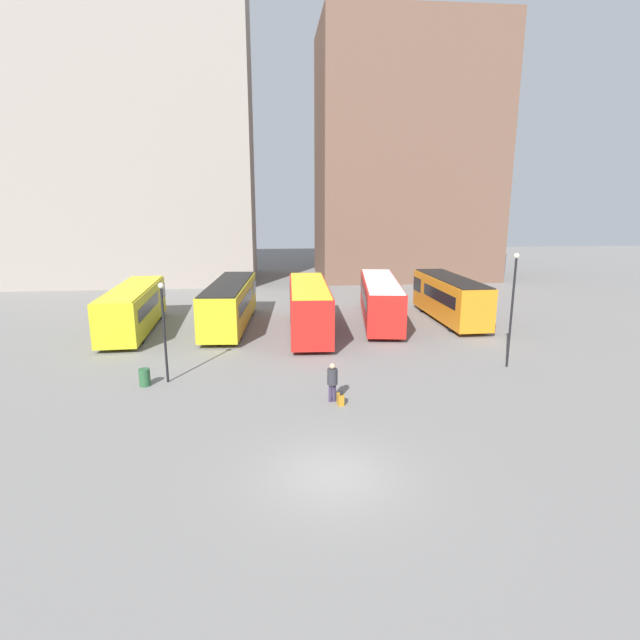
{
  "coord_description": "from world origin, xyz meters",
  "views": [
    {
      "loc": [
        -1.8,
        -14.47,
        8.65
      ],
      "look_at": [
        0.91,
        13.51,
        1.96
      ],
      "focal_mm": 28.0,
      "sensor_mm": 36.0,
      "label": 1
    }
  ],
  "objects_px": {
    "bus_3": "(380,299)",
    "lamp_post_1": "(164,324)",
    "bus_0": "(134,307)",
    "bus_4": "(449,297)",
    "bus_2": "(309,306)",
    "lamp_post_0": "(512,302)",
    "traveler": "(332,379)",
    "suitcase": "(340,399)",
    "trash_bin": "(145,377)",
    "bus_1": "(230,302)"
  },
  "relations": [
    {
      "from": "bus_3",
      "to": "lamp_post_1",
      "type": "bearing_deg",
      "value": 139.58
    },
    {
      "from": "bus_0",
      "to": "bus_4",
      "type": "relative_size",
      "value": 1.1
    },
    {
      "from": "bus_2",
      "to": "bus_4",
      "type": "xyz_separation_m",
      "value": [
        10.63,
        2.51,
        -0.06
      ]
    },
    {
      "from": "bus_4",
      "to": "lamp_post_0",
      "type": "relative_size",
      "value": 1.65
    },
    {
      "from": "lamp_post_1",
      "to": "bus_4",
      "type": "bearing_deg",
      "value": 31.99
    },
    {
      "from": "bus_0",
      "to": "traveler",
      "type": "relative_size",
      "value": 6.2
    },
    {
      "from": "suitcase",
      "to": "trash_bin",
      "type": "relative_size",
      "value": 0.85
    },
    {
      "from": "traveler",
      "to": "lamp_post_1",
      "type": "bearing_deg",
      "value": 59.88
    },
    {
      "from": "bus_0",
      "to": "trash_bin",
      "type": "distance_m",
      "value": 11.48
    },
    {
      "from": "bus_1",
      "to": "lamp_post_1",
      "type": "bearing_deg",
      "value": 172.75
    },
    {
      "from": "traveler",
      "to": "trash_bin",
      "type": "relative_size",
      "value": 2.09
    },
    {
      "from": "suitcase",
      "to": "bus_0",
      "type": "bearing_deg",
      "value": 33.37
    },
    {
      "from": "bus_4",
      "to": "suitcase",
      "type": "xyz_separation_m",
      "value": [
        -10.2,
        -15.04,
        -1.5
      ]
    },
    {
      "from": "bus_2",
      "to": "traveler",
      "type": "height_order",
      "value": "bus_2"
    },
    {
      "from": "bus_0",
      "to": "bus_3",
      "type": "xyz_separation_m",
      "value": [
        17.32,
        1.08,
        0.05
      ]
    },
    {
      "from": "bus_3",
      "to": "bus_4",
      "type": "height_order",
      "value": "bus_4"
    },
    {
      "from": "lamp_post_1",
      "to": "trash_bin",
      "type": "relative_size",
      "value": 5.81
    },
    {
      "from": "bus_4",
      "to": "traveler",
      "type": "bearing_deg",
      "value": 142.91
    },
    {
      "from": "traveler",
      "to": "lamp_post_1",
      "type": "distance_m",
      "value": 8.61
    },
    {
      "from": "suitcase",
      "to": "bus_1",
      "type": "bearing_deg",
      "value": 13.99
    },
    {
      "from": "bus_3",
      "to": "suitcase",
      "type": "height_order",
      "value": "bus_3"
    },
    {
      "from": "bus_2",
      "to": "lamp_post_1",
      "type": "bearing_deg",
      "value": 141.35
    },
    {
      "from": "lamp_post_0",
      "to": "suitcase",
      "type": "bearing_deg",
      "value": -156.1
    },
    {
      "from": "bus_4",
      "to": "trash_bin",
      "type": "relative_size",
      "value": 11.8
    },
    {
      "from": "bus_1",
      "to": "bus_2",
      "type": "height_order",
      "value": "bus_2"
    },
    {
      "from": "bus_4",
      "to": "suitcase",
      "type": "bearing_deg",
      "value": 144.46
    },
    {
      "from": "bus_2",
      "to": "traveler",
      "type": "bearing_deg",
      "value": -177.44
    },
    {
      "from": "bus_2",
      "to": "lamp_post_0",
      "type": "relative_size",
      "value": 1.8
    },
    {
      "from": "bus_1",
      "to": "bus_4",
      "type": "relative_size",
      "value": 1.14
    },
    {
      "from": "bus_3",
      "to": "lamp_post_1",
      "type": "xyz_separation_m",
      "value": [
        -13.09,
        -11.59,
        1.26
      ]
    },
    {
      "from": "bus_3",
      "to": "trash_bin",
      "type": "height_order",
      "value": "bus_3"
    },
    {
      "from": "bus_4",
      "to": "lamp_post_1",
      "type": "distance_m",
      "value": 21.57
    },
    {
      "from": "bus_1",
      "to": "traveler",
      "type": "relative_size",
      "value": 6.44
    },
    {
      "from": "lamp_post_0",
      "to": "trash_bin",
      "type": "bearing_deg",
      "value": -176.75
    },
    {
      "from": "bus_3",
      "to": "lamp_post_0",
      "type": "bearing_deg",
      "value": -149.23
    },
    {
      "from": "bus_3",
      "to": "bus_1",
      "type": "bearing_deg",
      "value": 100.54
    },
    {
      "from": "trash_bin",
      "to": "lamp_post_1",
      "type": "bearing_deg",
      "value": 23.53
    },
    {
      "from": "bus_0",
      "to": "lamp_post_0",
      "type": "distance_m",
      "value": 24.11
    },
    {
      "from": "bus_2",
      "to": "lamp_post_0",
      "type": "bearing_deg",
      "value": -127.52
    },
    {
      "from": "bus_2",
      "to": "bus_4",
      "type": "relative_size",
      "value": 1.09
    },
    {
      "from": "lamp_post_1",
      "to": "trash_bin",
      "type": "height_order",
      "value": "lamp_post_1"
    },
    {
      "from": "suitcase",
      "to": "bus_4",
      "type": "bearing_deg",
      "value": -41.77
    },
    {
      "from": "bus_3",
      "to": "bus_4",
      "type": "relative_size",
      "value": 1.2
    },
    {
      "from": "bus_1",
      "to": "suitcase",
      "type": "height_order",
      "value": "bus_1"
    },
    {
      "from": "bus_0",
      "to": "bus_3",
      "type": "relative_size",
      "value": 0.92
    },
    {
      "from": "bus_4",
      "to": "traveler",
      "type": "xyz_separation_m",
      "value": [
        -10.51,
        -14.62,
        -0.7
      ]
    },
    {
      "from": "suitcase",
      "to": "trash_bin",
      "type": "height_order",
      "value": "trash_bin"
    },
    {
      "from": "bus_2",
      "to": "lamp_post_0",
      "type": "height_order",
      "value": "lamp_post_0"
    },
    {
      "from": "bus_0",
      "to": "bus_1",
      "type": "relative_size",
      "value": 0.96
    },
    {
      "from": "bus_4",
      "to": "traveler",
      "type": "height_order",
      "value": "bus_4"
    }
  ]
}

